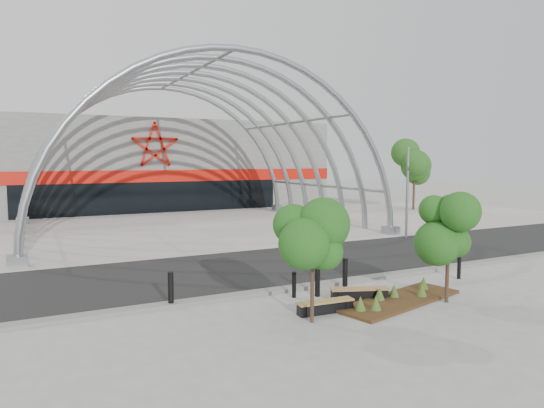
% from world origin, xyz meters
% --- Properties ---
extents(ground, '(140.00, 140.00, 0.00)m').
position_xyz_m(ground, '(0.00, 0.00, 0.00)').
color(ground, gray).
rests_on(ground, ground).
extents(road, '(140.00, 7.00, 0.02)m').
position_xyz_m(road, '(0.00, 3.50, 0.01)').
color(road, black).
rests_on(road, ground).
extents(forecourt, '(60.00, 17.00, 0.04)m').
position_xyz_m(forecourt, '(0.00, 15.50, 0.02)').
color(forecourt, '#A9A398').
rests_on(forecourt, ground).
extents(kerb, '(60.00, 0.50, 0.12)m').
position_xyz_m(kerb, '(0.00, -0.25, 0.06)').
color(kerb, slate).
rests_on(kerb, ground).
extents(arena_building, '(34.00, 15.24, 8.00)m').
position_xyz_m(arena_building, '(0.00, 33.45, 3.99)').
color(arena_building, '#63635F').
rests_on(arena_building, ground).
extents(vault_canopy, '(20.80, 15.80, 20.36)m').
position_xyz_m(vault_canopy, '(0.00, 15.50, 0.02)').
color(vault_canopy, gray).
rests_on(vault_canopy, ground).
extents(planting_bed, '(5.04, 2.63, 0.51)m').
position_xyz_m(planting_bed, '(1.01, -3.00, 0.12)').
color(planting_bed, '#2F220D').
rests_on(planting_bed, ground).
extents(signal_pole, '(0.32, 0.73, 5.22)m').
position_xyz_m(signal_pole, '(9.96, 6.60, 2.73)').
color(signal_pole, slate).
rests_on(signal_pole, ground).
extents(street_tree_0, '(1.49, 1.49, 3.40)m').
position_xyz_m(street_tree_0, '(-2.45, -3.44, 2.45)').
color(street_tree_0, '#312117').
rests_on(street_tree_0, ground).
extents(street_tree_1, '(1.46, 1.46, 3.46)m').
position_xyz_m(street_tree_1, '(2.39, -3.71, 2.48)').
color(street_tree_1, '#331C14').
rests_on(street_tree_1, ground).
extents(bench_0, '(1.81, 0.51, 0.37)m').
position_xyz_m(bench_0, '(-1.66, -2.90, 0.18)').
color(bench_0, black).
rests_on(bench_0, ground).
extents(bench_1, '(1.90, 1.04, 0.39)m').
position_xyz_m(bench_1, '(0.05, -2.27, 0.19)').
color(bench_1, black).
rests_on(bench_1, ground).
extents(bollard_0, '(0.17, 0.17, 1.09)m').
position_xyz_m(bollard_0, '(-5.61, -0.26, 0.55)').
color(bollard_0, black).
rests_on(bollard_0, ground).
extents(bollard_1, '(0.17, 0.17, 1.07)m').
position_xyz_m(bollard_1, '(-0.95, -1.31, 0.53)').
color(bollard_1, black).
rests_on(bollard_1, ground).
extents(bollard_2, '(0.14, 0.14, 0.86)m').
position_xyz_m(bollard_2, '(-1.72, -1.09, 0.43)').
color(bollard_2, black).
rests_on(bollard_2, ground).
extents(bollard_3, '(0.18, 0.18, 1.11)m').
position_xyz_m(bollard_3, '(0.35, -1.03, 0.56)').
color(bollard_3, black).
rests_on(bollard_3, ground).
extents(bollard_4, '(0.14, 0.14, 0.86)m').
position_xyz_m(bollard_4, '(5.12, -1.70, 0.43)').
color(bollard_4, black).
rests_on(bollard_4, ground).
extents(bg_tree_1, '(2.70, 2.70, 5.91)m').
position_xyz_m(bg_tree_1, '(21.00, 18.00, 4.25)').
color(bg_tree_1, black).
rests_on(bg_tree_1, ground).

